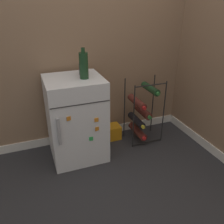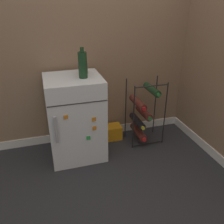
# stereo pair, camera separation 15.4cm
# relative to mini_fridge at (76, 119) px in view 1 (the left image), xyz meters

# --- Properties ---
(ground_plane) EXTENTS (14.00, 14.00, 0.00)m
(ground_plane) POSITION_rel_mini_fridge_xyz_m (0.45, -0.32, -0.40)
(ground_plane) COLOR #28282B
(wall_back) EXTENTS (6.69, 0.07, 2.50)m
(wall_back) POSITION_rel_mini_fridge_xyz_m (0.45, 0.32, 0.84)
(wall_back) COLOR #84664C
(wall_back) RESTS_ON ground_plane
(mini_fridge) EXTENTS (0.51, 0.51, 0.81)m
(mini_fridge) POSITION_rel_mini_fridge_xyz_m (0.00, 0.00, 0.00)
(mini_fridge) COLOR silver
(mini_fridge) RESTS_ON ground_plane
(wine_rack) EXTENTS (0.36, 0.33, 0.70)m
(wine_rack) POSITION_rel_mini_fridge_xyz_m (0.71, 0.03, -0.06)
(wine_rack) COLOR black
(wine_rack) RESTS_ON ground_plane
(soda_box) EXTENTS (0.23, 0.16, 0.16)m
(soda_box) POSITION_rel_mini_fridge_xyz_m (0.40, 0.17, -0.33)
(soda_box) COLOR orange
(soda_box) RESTS_ON ground_plane
(fridge_top_cup) EXTENTS (0.08, 0.08, 0.10)m
(fridge_top_cup) POSITION_rel_mini_fridge_xyz_m (0.12, 0.08, 0.45)
(fridge_top_cup) COLOR #28282D
(fridge_top_cup) RESTS_ON mini_fridge
(fridge_top_bottle) EXTENTS (0.08, 0.08, 0.27)m
(fridge_top_bottle) POSITION_rel_mini_fridge_xyz_m (0.09, -0.04, 0.52)
(fridge_top_bottle) COLOR #19381E
(fridge_top_bottle) RESTS_ON mini_fridge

